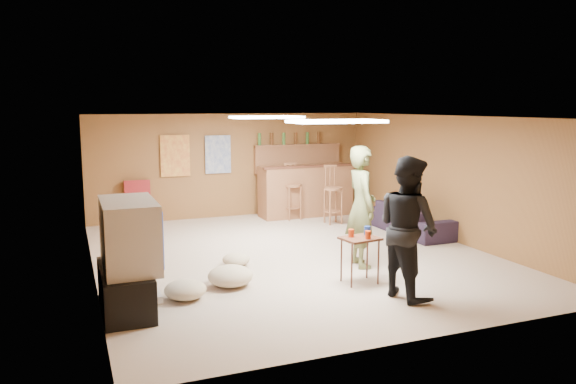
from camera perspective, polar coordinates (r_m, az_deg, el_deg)
name	(u,v)px	position (r m, az deg, el deg)	size (l,w,h in m)	color
ground	(293,256)	(9.02, 0.47, -6.47)	(7.00, 7.00, 0.00)	tan
ceiling	(293,117)	(8.70, 0.49, 7.65)	(6.00, 7.00, 0.02)	silver
wall_back	(231,165)	(12.08, -5.78, 2.70)	(6.00, 0.02, 2.20)	brown
wall_front	(425,235)	(5.75, 13.73, -4.27)	(6.00, 0.02, 2.20)	brown
wall_left	(90,199)	(8.16, -19.43, -0.70)	(0.02, 7.00, 2.20)	brown
wall_right	(450,178)	(10.29, 16.16, 1.33)	(0.02, 7.00, 2.20)	brown
tv_stand	(125,289)	(6.92, -16.20, -9.46)	(0.55, 1.30, 0.50)	black
dvd_box	(145,295)	(6.97, -14.33, -10.11)	(0.35, 0.50, 0.08)	#B2B2B7
tv_body	(129,234)	(6.75, -15.84, -4.17)	(0.60, 1.10, 0.80)	#B2B2B7
tv_screen	(156,232)	(6.79, -13.23, -4.00)	(0.02, 0.95, 0.65)	navy
bar_counter	(306,191)	(12.14, 1.81, 0.15)	(2.00, 0.60, 1.10)	brown
bar_lip	(310,166)	(11.84, 2.30, 2.61)	(2.10, 0.12, 0.05)	#442215
bar_shelf	(298,145)	(12.44, 1.00, 4.77)	(2.00, 0.18, 0.05)	brown
bar_backing	(297,159)	(12.49, 0.96, 3.40)	(2.00, 0.14, 0.60)	brown
poster_left	(175,156)	(11.75, -11.39, 3.63)	(0.60, 0.03, 0.85)	#BF3F26
poster_right	(218,154)	(11.94, -7.13, 3.81)	(0.55, 0.03, 0.80)	#334C99
folding_chair_stack	(138,203)	(11.59, -15.01, -1.06)	(0.50, 0.14, 0.90)	maroon
ceiling_panel_front	(336,121)	(7.33, 4.94, 7.16)	(1.20, 0.60, 0.04)	white
ceiling_panel_back	(267,117)	(9.82, -2.17, 7.60)	(1.20, 0.60, 0.04)	white
person_olive	(361,207)	(8.34, 7.46, -1.47)	(0.66, 0.43, 1.80)	#62683C
person_black	(408,227)	(7.10, 12.07, -3.51)	(0.86, 0.67, 1.77)	black
sofa	(412,219)	(10.75, 12.47, -2.68)	(1.88, 0.73, 0.55)	black
tray_table	(360,260)	(7.66, 7.30, -6.89)	(0.48, 0.39, 0.63)	#442215
cup_red_near	(351,233)	(7.58, 6.43, -4.17)	(0.08, 0.08, 0.11)	#BA310C
cup_red_far	(368,235)	(7.51, 8.13, -4.33)	(0.08, 0.08, 0.11)	#BA310C
cup_blue	(367,231)	(7.73, 8.06, -3.90)	(0.09, 0.09, 0.12)	navy
bar_stool_left	(293,193)	(11.74, 0.49, -0.14)	(0.35, 0.35, 1.10)	brown
bar_stool_right	(333,191)	(11.32, 4.63, 0.07)	(0.42, 0.42, 1.32)	brown
cushion_near_tv	(230,276)	(7.57, -5.87, -8.47)	(0.60, 0.60, 0.27)	tan
cushion_mid	(236,259)	(8.49, -5.30, -6.84)	(0.41, 0.41, 0.18)	tan
cushion_far	(185,290)	(7.16, -10.40, -9.73)	(0.52, 0.52, 0.24)	tan
bottle_row	(290,138)	(12.34, 0.18, 5.46)	(1.48, 0.08, 0.26)	#3F7233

